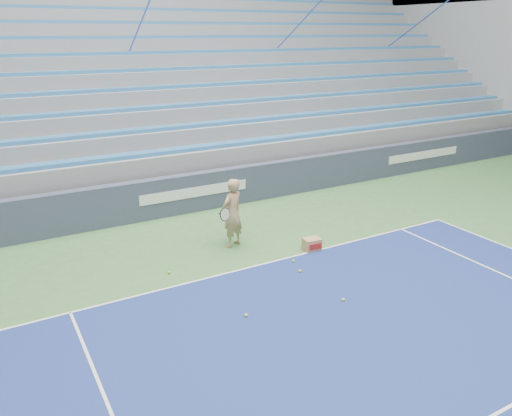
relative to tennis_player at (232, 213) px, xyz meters
The scene contains 9 objects.
sponsor_barrier 2.78m from the tennis_player, 86.67° to the left, with size 30.00×0.32×1.10m.
bleachers 8.61m from the tennis_player, 88.94° to the left, with size 31.00×9.15×7.30m.
tennis_player is the anchor object (origin of this frame).
ball_box 2.00m from the tennis_player, 37.25° to the right, with size 0.42×0.34×0.29m.
tennis_ball_0 1.85m from the tennis_player, 62.86° to the right, with size 0.07×0.07×0.07m, color #CCDB2C.
tennis_ball_1 3.28m from the tennis_player, 112.74° to the right, with size 0.07×0.07×0.07m, color #CCDB2C.
tennis_ball_2 3.52m from the tennis_player, 79.26° to the right, with size 0.07×0.07×0.07m, color #CCDB2C.
tennis_ball_3 2.20m from the tennis_player, 72.94° to the right, with size 0.07×0.07×0.07m, color #CCDB2C.
tennis_ball_4 2.11m from the tennis_player, 160.62° to the right, with size 0.07×0.07×0.07m, color #CCDB2C.
Camera 1 is at (-5.08, 3.32, 4.85)m, focal length 35.00 mm.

